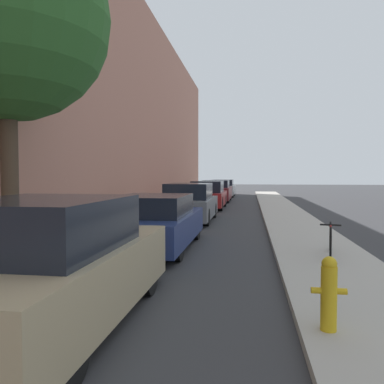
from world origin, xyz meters
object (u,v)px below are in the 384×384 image
parked_car_red (208,195)px  street_tree_near (6,18)px  parked_car_champagne (47,266)px  fire_hydrant (329,292)px  parked_car_navy (154,223)px  parked_car_silver (223,188)px  bicycle (330,239)px  parked_car_grey (190,203)px  parked_car_maroon (216,191)px

parked_car_red → street_tree_near: street_tree_near is taller
parked_car_champagne → fire_hydrant: size_ratio=5.20×
parked_car_navy → parked_car_silver: size_ratio=0.98×
parked_car_navy → fire_hydrant: 5.84m
parked_car_silver → bicycle: parked_car_silver is taller
parked_car_navy → parked_car_silver: parked_car_silver is taller
parked_car_champagne → parked_car_silver: bearing=89.6°
parked_car_navy → parked_car_red: bearing=89.5°
parked_car_grey → parked_car_navy: bearing=-90.0°
parked_car_silver → parked_car_red: bearing=-90.1°
parked_car_grey → parked_car_silver: bearing=89.6°
parked_car_champagne → parked_car_maroon: parked_car_champagne is taller
parked_car_grey → parked_car_silver: (0.12, 17.20, -0.01)m
parked_car_grey → parked_car_red: size_ratio=0.98×
parked_car_champagne → parked_car_maroon: bearing=89.7°
parked_car_red → parked_car_silver: (0.02, 11.44, -0.02)m
parked_car_navy → parked_car_red: size_ratio=0.99×
parked_car_champagne → parked_car_red: (0.16, 16.36, -0.02)m
parked_car_maroon → fire_hydrant: bearing=-81.9°
parked_car_silver → street_tree_near: (-2.23, -25.39, 3.98)m
parked_car_red → parked_car_silver: 11.44m
parked_car_grey → street_tree_near: (-2.11, -8.19, 3.97)m
parked_car_silver → street_tree_near: street_tree_near is taller
parked_car_champagne → parked_car_maroon: size_ratio=0.98×
parked_car_maroon → bicycle: size_ratio=2.72×
parked_car_navy → parked_car_maroon: (0.06, 16.93, 0.06)m
parked_car_champagne → parked_car_grey: size_ratio=0.96×
parked_car_silver → street_tree_near: bearing=-95.0°
parked_car_red → parked_car_maroon: bearing=90.4°
parked_car_grey → fire_hydrant: (3.16, -10.57, -0.15)m
parked_car_champagne → parked_car_silver: (0.17, 27.80, -0.04)m
parked_car_champagne → parked_car_grey: (0.05, 10.61, -0.03)m
fire_hydrant → bicycle: fire_hydrant is taller
parked_car_navy → bicycle: parked_car_navy is taller
parked_car_champagne → parked_car_navy: parked_car_champagne is taller
parked_car_silver → fire_hydrant: (3.04, -27.76, -0.14)m
fire_hydrant → bicycle: (0.83, 4.13, -0.08)m
parked_car_champagne → parked_car_red: 16.36m
parked_car_red → parked_car_maroon: 5.53m
street_tree_near → fire_hydrant: bearing=-24.3°
parked_car_navy → parked_car_maroon: 16.93m
bicycle → parked_car_maroon: bearing=113.3°
parked_car_champagne → street_tree_near: (-2.06, 2.42, 3.94)m
parked_car_navy → fire_hydrant: bearing=-57.3°
street_tree_near → parked_car_red: bearing=81.0°
parked_car_red → parked_car_maroon: size_ratio=1.04×
parked_car_maroon → street_tree_near: street_tree_near is taller
parked_car_red → bicycle: parked_car_red is taller
parked_car_red → parked_car_champagne: bearing=-90.5°
parked_car_navy → parked_car_maroon: size_ratio=1.03×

